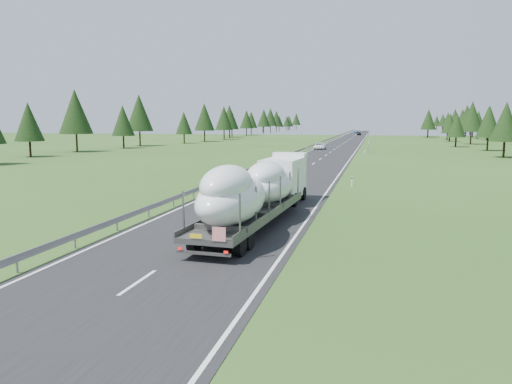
% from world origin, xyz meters
% --- Properties ---
extents(ground, '(400.00, 400.00, 0.00)m').
position_xyz_m(ground, '(0.00, 0.00, 0.00)').
color(ground, '#284818').
rests_on(ground, ground).
extents(road_surface, '(10.00, 400.00, 0.02)m').
position_xyz_m(road_surface, '(0.00, 100.00, 0.01)').
color(road_surface, black).
rests_on(road_surface, ground).
extents(guardrail, '(0.10, 400.00, 0.76)m').
position_xyz_m(guardrail, '(-5.30, 99.94, 0.60)').
color(guardrail, slate).
rests_on(guardrail, ground).
extents(marker_posts, '(0.13, 350.08, 1.00)m').
position_xyz_m(marker_posts, '(6.50, 155.00, 0.54)').
color(marker_posts, silver).
rests_on(marker_posts, ground).
extents(highway_sign, '(0.08, 0.90, 2.60)m').
position_xyz_m(highway_sign, '(7.20, 80.00, 1.81)').
color(highway_sign, slate).
rests_on(highway_sign, ground).
extents(tree_line_right, '(28.70, 354.77, 12.66)m').
position_xyz_m(tree_line_right, '(41.13, 125.69, 7.02)').
color(tree_line_right, black).
rests_on(tree_line_right, ground).
extents(tree_line_left, '(15.93, 354.82, 12.41)m').
position_xyz_m(tree_line_left, '(-44.47, 135.08, 7.09)').
color(tree_line_left, black).
rests_on(tree_line_left, ground).
extents(boat_truck, '(3.54, 19.54, 4.00)m').
position_xyz_m(boat_truck, '(1.96, 11.76, 2.16)').
color(boat_truck, white).
rests_on(boat_truck, ground).
extents(distant_van, '(2.44, 5.14, 1.42)m').
position_xyz_m(distant_van, '(-3.11, 90.02, 0.71)').
color(distant_van, white).
rests_on(distant_van, ground).
extents(distant_car_dark, '(1.88, 4.21, 1.41)m').
position_xyz_m(distant_car_dark, '(1.30, 199.82, 0.70)').
color(distant_car_dark, black).
rests_on(distant_car_dark, ground).
extents(distant_car_blue, '(1.64, 4.09, 1.32)m').
position_xyz_m(distant_car_blue, '(-1.32, 236.66, 0.66)').
color(distant_car_blue, navy).
rests_on(distant_car_blue, ground).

